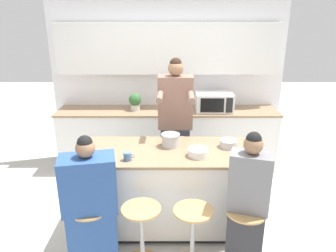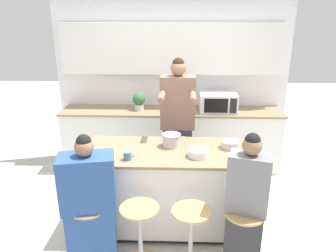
# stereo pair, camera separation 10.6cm
# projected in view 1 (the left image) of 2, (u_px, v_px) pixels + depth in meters

# --- Properties ---
(ground_plane) EXTENTS (16.00, 16.00, 0.00)m
(ground_plane) POSITION_uv_depth(u_px,v_px,m) (168.00, 223.00, 3.85)
(ground_plane) COLOR beige
(wall_back) EXTENTS (3.61, 0.22, 2.70)m
(wall_back) POSITION_uv_depth(u_px,v_px,m) (168.00, 67.00, 5.05)
(wall_back) COLOR white
(wall_back) RESTS_ON ground_plane
(back_counter) EXTENTS (3.35, 0.59, 0.93)m
(back_counter) POSITION_uv_depth(u_px,v_px,m) (168.00, 138.00, 5.15)
(back_counter) COLOR white
(back_counter) RESTS_ON ground_plane
(kitchen_island) EXTENTS (1.81, 0.82, 0.94)m
(kitchen_island) POSITION_uv_depth(u_px,v_px,m) (168.00, 188.00, 3.69)
(kitchen_island) COLOR black
(kitchen_island) RESTS_ON ground_plane
(bar_stool_leftmost) EXTENTS (0.38, 0.38, 0.64)m
(bar_stool_leftmost) POSITION_uv_depth(u_px,v_px,m) (92.00, 234.00, 3.13)
(bar_stool_leftmost) COLOR tan
(bar_stool_leftmost) RESTS_ON ground_plane
(bar_stool_center_left) EXTENTS (0.38, 0.38, 0.64)m
(bar_stool_center_left) POSITION_uv_depth(u_px,v_px,m) (143.00, 234.00, 3.13)
(bar_stool_center_left) COLOR tan
(bar_stool_center_left) RESTS_ON ground_plane
(bar_stool_center_right) EXTENTS (0.38, 0.38, 0.64)m
(bar_stool_center_right) POSITION_uv_depth(u_px,v_px,m) (193.00, 236.00, 3.10)
(bar_stool_center_right) COLOR tan
(bar_stool_center_right) RESTS_ON ground_plane
(bar_stool_rightmost) EXTENTS (0.38, 0.38, 0.64)m
(bar_stool_rightmost) POSITION_uv_depth(u_px,v_px,m) (245.00, 237.00, 3.08)
(bar_stool_rightmost) COLOR tan
(bar_stool_rightmost) RESTS_ON ground_plane
(person_cooking) EXTENTS (0.45, 0.60, 1.84)m
(person_cooking) POSITION_uv_depth(u_px,v_px,m) (176.00, 130.00, 4.21)
(person_cooking) COLOR #383842
(person_cooking) RESTS_ON ground_plane
(person_wrapped_blanket) EXTENTS (0.54, 0.38, 1.36)m
(person_wrapped_blanket) POSITION_uv_depth(u_px,v_px,m) (92.00, 209.00, 3.02)
(person_wrapped_blanket) COLOR #2D5193
(person_wrapped_blanket) RESTS_ON ground_plane
(person_seated_near) EXTENTS (0.42, 0.35, 1.40)m
(person_seated_near) POSITION_uv_depth(u_px,v_px,m) (248.00, 209.00, 3.02)
(person_seated_near) COLOR #333338
(person_seated_near) RESTS_ON ground_plane
(cooking_pot) EXTENTS (0.29, 0.21, 0.14)m
(cooking_pot) POSITION_uv_depth(u_px,v_px,m) (171.00, 140.00, 3.63)
(cooking_pot) COLOR #B7BABC
(cooking_pot) RESTS_ON kitchen_island
(fruit_bowl) EXTENTS (0.21, 0.21, 0.08)m
(fruit_bowl) POSITION_uv_depth(u_px,v_px,m) (199.00, 152.00, 3.39)
(fruit_bowl) COLOR white
(fruit_bowl) RESTS_ON kitchen_island
(mixing_bowl_steel) EXTENTS (0.19, 0.19, 0.08)m
(mixing_bowl_steel) POSITION_uv_depth(u_px,v_px,m) (229.00, 144.00, 3.61)
(mixing_bowl_steel) COLOR #B7BABC
(mixing_bowl_steel) RESTS_ON kitchen_island
(coffee_cup_near) EXTENTS (0.11, 0.08, 0.09)m
(coffee_cup_near) POSITION_uv_depth(u_px,v_px,m) (128.00, 156.00, 3.29)
(coffee_cup_near) COLOR #4C7099
(coffee_cup_near) RESTS_ON kitchen_island
(banana_bunch) EXTENTS (0.13, 0.09, 0.04)m
(banana_bunch) POSITION_uv_depth(u_px,v_px,m) (103.00, 157.00, 3.33)
(banana_bunch) COLOR yellow
(banana_bunch) RESTS_ON kitchen_island
(microwave) EXTENTS (0.55, 0.38, 0.27)m
(microwave) POSITION_uv_depth(u_px,v_px,m) (215.00, 102.00, 4.91)
(microwave) COLOR white
(microwave) RESTS_ON back_counter
(potted_plant) EXTENTS (0.19, 0.19, 0.26)m
(potted_plant) POSITION_uv_depth(u_px,v_px,m) (136.00, 101.00, 4.94)
(potted_plant) COLOR beige
(potted_plant) RESTS_ON back_counter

